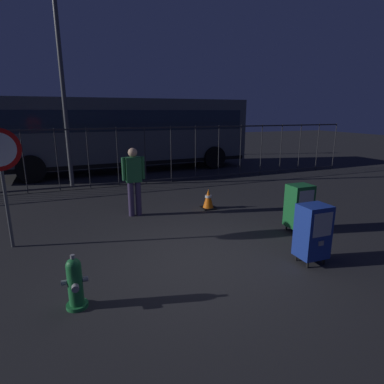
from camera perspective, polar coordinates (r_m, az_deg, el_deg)
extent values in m
plane|color=#262628|center=(5.61, 1.59, -12.11)|extent=(60.00, 60.00, 0.00)
cylinder|color=#1E7238|center=(4.66, -20.01, -18.65)|extent=(0.28, 0.28, 0.05)
cylinder|color=#1E7238|center=(4.51, -20.35, -15.44)|extent=(0.19, 0.19, 0.55)
sphere|color=#1E7238|center=(4.39, -20.67, -12.30)|extent=(0.19, 0.19, 0.19)
cylinder|color=gray|center=(4.33, -20.81, -10.88)|extent=(0.06, 0.06, 0.05)
cylinder|color=gray|center=(4.38, -20.34, -15.97)|extent=(0.09, 0.08, 0.09)
cylinder|color=gray|center=(4.49, -22.12, -14.96)|extent=(0.07, 0.07, 0.07)
cylinder|color=gray|center=(4.48, -18.70, -14.67)|extent=(0.07, 0.07, 0.07)
cylinder|color=black|center=(6.98, 18.09, -6.83)|extent=(0.04, 0.04, 0.12)
cylinder|color=black|center=(7.19, 20.19, -6.39)|extent=(0.04, 0.04, 0.12)
cylinder|color=black|center=(7.19, 16.69, -6.12)|extent=(0.04, 0.04, 0.12)
cylinder|color=black|center=(7.39, 18.77, -5.71)|extent=(0.04, 0.04, 0.12)
cube|color=#19602D|center=(7.03, 18.77, -2.36)|extent=(0.48, 0.40, 0.90)
cube|color=#B2B7BF|center=(6.83, 19.98, -1.36)|extent=(0.36, 0.01, 0.40)
cube|color=gray|center=(6.92, 19.77, -3.88)|extent=(0.10, 0.02, 0.08)
cylinder|color=black|center=(5.65, 20.17, -12.18)|extent=(0.04, 0.04, 0.12)
cylinder|color=black|center=(5.86, 22.71, -11.43)|extent=(0.04, 0.04, 0.12)
cylinder|color=black|center=(5.83, 18.35, -11.13)|extent=(0.04, 0.04, 0.12)
cylinder|color=black|center=(6.04, 20.87, -10.46)|extent=(0.04, 0.04, 0.12)
cube|color=navy|center=(5.65, 20.98, -6.61)|extent=(0.48, 0.40, 0.90)
cube|color=#B2B7BF|center=(5.45, 22.59, -5.51)|extent=(0.36, 0.01, 0.40)
cube|color=gray|center=(5.56, 22.29, -8.58)|extent=(0.10, 0.02, 0.08)
cylinder|color=#4C4F54|center=(6.66, -30.75, 0.19)|extent=(0.06, 0.06, 2.20)
cylinder|color=#382D51|center=(7.82, -10.95, -1.28)|extent=(0.14, 0.14, 0.85)
cylinder|color=#382D51|center=(7.86, -9.66, -1.16)|extent=(0.14, 0.14, 0.85)
cube|color=#1E5933|center=(7.68, -10.55, 4.00)|extent=(0.36, 0.20, 0.60)
sphere|color=tan|center=(7.62, -10.69, 7.03)|extent=(0.22, 0.22, 0.22)
cylinder|color=#1E5933|center=(7.64, -12.25, 4.09)|extent=(0.09, 0.09, 0.55)
cylinder|color=#1E5933|center=(7.72, -8.88, 4.35)|extent=(0.09, 0.09, 0.55)
cube|color=black|center=(8.40, 2.94, -2.86)|extent=(0.36, 0.36, 0.03)
cone|color=orange|center=(8.33, 2.97, -1.12)|extent=(0.28, 0.28, 0.50)
cylinder|color=white|center=(8.31, 2.97, -0.78)|extent=(0.17, 0.17, 0.06)
cube|color=#2D2D33|center=(11.01, -11.10, 11.24)|extent=(18.00, 0.04, 0.05)
cube|color=#2D2D33|center=(11.26, -10.65, 1.81)|extent=(18.00, 0.04, 0.05)
cylinder|color=#2D2D33|center=(11.01, -28.13, 4.85)|extent=(0.03, 0.03, 2.00)
cylinder|color=#2D2D33|center=(10.93, -23.20, 5.33)|extent=(0.03, 0.03, 2.00)
cylinder|color=#2D2D33|center=(10.94, -18.23, 5.77)|extent=(0.03, 0.03, 2.00)
cylinder|color=#2D2D33|center=(11.02, -13.29, 6.17)|extent=(0.03, 0.03, 2.00)
cylinder|color=#2D2D33|center=(11.19, -8.47, 6.51)|extent=(0.03, 0.03, 2.00)
cylinder|color=#2D2D33|center=(11.43, -3.80, 6.80)|extent=(0.03, 0.03, 2.00)
cylinder|color=#2D2D33|center=(11.75, 0.64, 7.03)|extent=(0.03, 0.03, 2.00)
cylinder|color=#2D2D33|center=(12.13, 4.84, 7.21)|extent=(0.03, 0.03, 2.00)
cylinder|color=#2D2D33|center=(12.57, 8.76, 7.35)|extent=(0.03, 0.03, 2.00)
cylinder|color=#2D2D33|center=(13.06, 12.40, 7.44)|extent=(0.03, 0.03, 2.00)
cylinder|color=#2D2D33|center=(13.60, 15.77, 7.50)|extent=(0.03, 0.03, 2.00)
cylinder|color=#2D2D33|center=(14.19, 18.87, 7.54)|extent=(0.03, 0.03, 2.00)
cylinder|color=#2D2D33|center=(14.81, 21.72, 7.55)|extent=(0.03, 0.03, 2.00)
cylinder|color=#2D2D33|center=(15.47, 24.33, 7.54)|extent=(0.03, 0.03, 2.00)
cube|color=#4C5156|center=(14.03, -12.04, 10.69)|extent=(10.59, 2.90, 2.65)
cube|color=#1E2838|center=(14.01, -12.14, 12.63)|extent=(9.96, 2.90, 0.80)
cube|color=black|center=(14.15, -11.78, 5.74)|extent=(10.38, 2.91, 0.16)
cylinder|color=black|center=(14.19, 4.04, 6.23)|extent=(1.01, 0.32, 1.00)
cylinder|color=black|center=(16.43, 0.02, 7.38)|extent=(1.01, 0.32, 1.00)
cylinder|color=black|center=(12.67, -27.09, 3.70)|extent=(1.01, 0.32, 1.00)
cylinder|color=black|center=(15.13, -26.59, 5.26)|extent=(1.01, 0.32, 1.00)
cylinder|color=#4C4F54|center=(11.50, -22.76, 21.62)|extent=(0.14, 0.14, 8.32)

